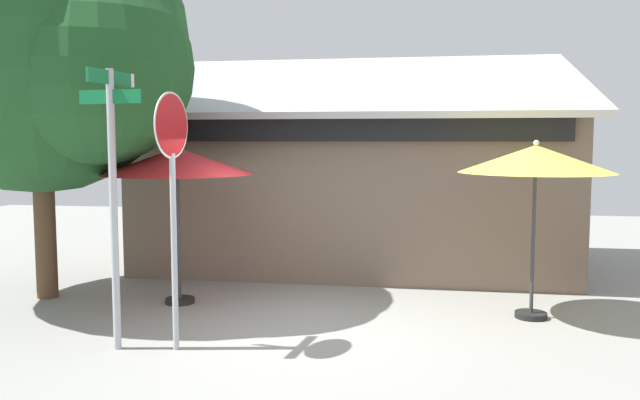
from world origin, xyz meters
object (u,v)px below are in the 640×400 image
(patio_umbrella_crimson_left, at_px, (177,162))
(shade_tree, at_px, (47,47))
(patio_umbrella_mustard_center, at_px, (536,161))
(stop_sign, at_px, (172,172))
(street_sign_post, at_px, (113,183))

(patio_umbrella_crimson_left, height_order, shade_tree, shade_tree)
(patio_umbrella_mustard_center, height_order, shade_tree, shade_tree)
(patio_umbrella_mustard_center, bearing_deg, stop_sign, -154.19)
(street_sign_post, height_order, shade_tree, shade_tree)
(patio_umbrella_crimson_left, distance_m, patio_umbrella_mustard_center, 5.15)
(stop_sign, xyz_separation_m, patio_umbrella_crimson_left, (-0.78, 2.08, 0.03))
(patio_umbrella_crimson_left, bearing_deg, shade_tree, -177.27)
(street_sign_post, bearing_deg, patio_umbrella_mustard_center, 23.48)
(shade_tree, bearing_deg, street_sign_post, -45.08)
(patio_umbrella_mustard_center, distance_m, shade_tree, 7.32)
(street_sign_post, xyz_separation_m, patio_umbrella_mustard_center, (5.07, 2.20, 0.21))
(shade_tree, bearing_deg, patio_umbrella_mustard_center, 1.06)
(patio_umbrella_crimson_left, relative_size, patio_umbrella_mustard_center, 0.98)
(patio_umbrella_crimson_left, bearing_deg, patio_umbrella_mustard_center, 0.42)
(stop_sign, relative_size, patio_umbrella_mustard_center, 1.22)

